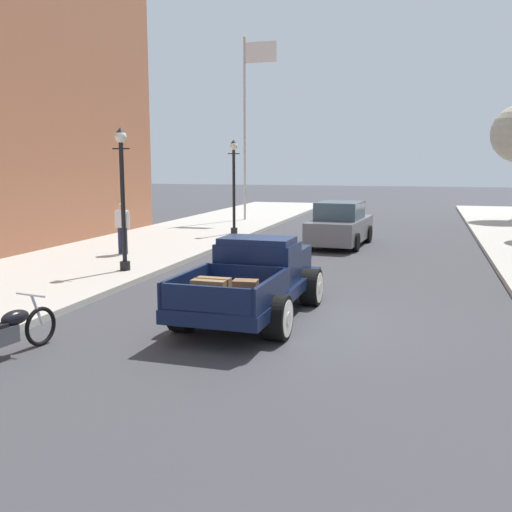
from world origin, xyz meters
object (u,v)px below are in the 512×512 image
Objects in this scene: pedestrian_sidewalk_left at (122,225)px; street_lamp_near at (122,188)px; flagpole at (249,109)px; hotrod_truck_navy at (256,278)px; street_lamp_far at (234,180)px; motorcycle_parked at (6,331)px; car_background_grey at (340,225)px.

pedestrian_sidewalk_left is 0.43× the size of street_lamp_near.
pedestrian_sidewalk_left is 13.27m from flagpole.
hotrod_truck_navy is 5.78m from street_lamp_near.
street_lamp_far is (0.22, 8.94, 0.00)m from street_lamp_near.
motorcycle_parked is 0.23× the size of flagpole.
street_lamp_far is (-4.62, 1.41, 1.62)m from car_background_grey.
flagpole is (0.53, 12.41, 4.68)m from pedestrian_sidewalk_left.
flagpole is at bearing 87.56° from pedestrian_sidewalk_left.
hotrod_truck_navy is 12.88m from street_lamp_far.
flagpole reaches higher than street_lamp_far.
street_lamp_far is at bearing 94.99° from motorcycle_parked.
motorcycle_parked is 1.27× the size of pedestrian_sidewalk_left.
street_lamp_far is 0.42× the size of flagpole.
hotrod_truck_navy is at bearing 51.01° from motorcycle_parked.
flagpole reaches higher than motorcycle_parked.
street_lamp_near is (1.48, -2.60, 1.30)m from pedestrian_sidewalk_left.
pedestrian_sidewalk_left is at bearing -105.02° from street_lamp_far.
hotrod_truck_navy is at bearing -72.82° from flagpole.
street_lamp_near and street_lamp_far have the same top height.
car_background_grey is 2.68× the size of pedestrian_sidewalk_left.
street_lamp_near is at bearing 103.19° from motorcycle_parked.
hotrod_truck_navy is 1.29× the size of street_lamp_near.
hotrod_truck_navy is 0.54× the size of flagpole.
motorcycle_parked is 9.92m from pedestrian_sidewalk_left.
pedestrian_sidewalk_left reaches higher than car_background_grey.
street_lamp_near is at bearing -60.37° from pedestrian_sidewalk_left.
street_lamp_near is 8.94m from street_lamp_far.
hotrod_truck_navy is 1.13× the size of car_background_grey.
street_lamp_far reaches higher than hotrod_truck_navy.
flagpole is at bearing 107.18° from hotrod_truck_navy.
street_lamp_near reaches higher than motorcycle_parked.
street_lamp_far is at bearing 74.98° from pedestrian_sidewalk_left.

